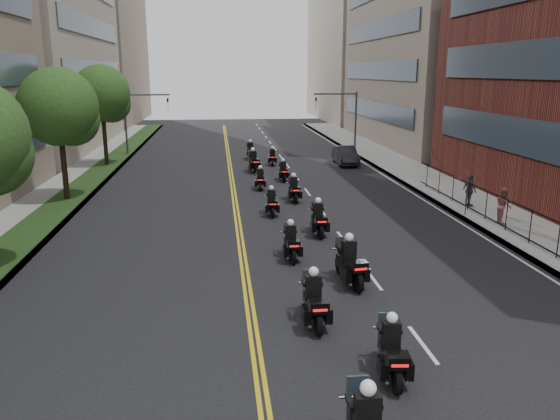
{
  "coord_description": "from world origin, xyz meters",
  "views": [
    {
      "loc": [
        -2.32,
        -8.29,
        7.4
      ],
      "look_at": [
        0.36,
        15.34,
        1.35
      ],
      "focal_mm": 35.0,
      "sensor_mm": 36.0,
      "label": 1
    }
  ],
  "objects_px": {
    "motorcycle_5": "(318,220)",
    "motorcycle_8": "(260,180)",
    "motorcycle_10": "(253,162)",
    "motorcycle_3": "(350,264)",
    "motorcycle_1": "(392,353)",
    "parked_sedan": "(345,155)",
    "motorcycle_4": "(291,243)",
    "motorcycle_9": "(283,172)",
    "motorcycle_6": "(272,203)",
    "motorcycle_12": "(251,152)",
    "pedestrian_c": "(470,190)",
    "pedestrian_b": "(504,205)",
    "motorcycle_2": "(314,302)",
    "motorcycle_11": "(272,158)",
    "motorcycle_7": "(294,190)"
  },
  "relations": [
    {
      "from": "motorcycle_5",
      "to": "motorcycle_8",
      "type": "bearing_deg",
      "value": 101.11
    },
    {
      "from": "motorcycle_8",
      "to": "motorcycle_10",
      "type": "relative_size",
      "value": 0.84
    },
    {
      "from": "motorcycle_3",
      "to": "motorcycle_1",
      "type": "bearing_deg",
      "value": -101.12
    },
    {
      "from": "parked_sedan",
      "to": "motorcycle_4",
      "type": "bearing_deg",
      "value": -106.2
    },
    {
      "from": "motorcycle_9",
      "to": "motorcycle_5",
      "type": "bearing_deg",
      "value": -90.29
    },
    {
      "from": "motorcycle_6",
      "to": "motorcycle_8",
      "type": "bearing_deg",
      "value": 91.59
    },
    {
      "from": "motorcycle_1",
      "to": "motorcycle_8",
      "type": "relative_size",
      "value": 1.08
    },
    {
      "from": "motorcycle_3",
      "to": "motorcycle_4",
      "type": "xyz_separation_m",
      "value": [
        -1.72,
        2.96,
        -0.1
      ]
    },
    {
      "from": "motorcycle_5",
      "to": "motorcycle_12",
      "type": "relative_size",
      "value": 1.01
    },
    {
      "from": "motorcycle_5",
      "to": "pedestrian_c",
      "type": "height_order",
      "value": "pedestrian_c"
    },
    {
      "from": "pedestrian_b",
      "to": "motorcycle_8",
      "type": "bearing_deg",
      "value": 61.62
    },
    {
      "from": "motorcycle_2",
      "to": "motorcycle_12",
      "type": "xyz_separation_m",
      "value": [
        0.03,
        31.99,
        -0.02
      ]
    },
    {
      "from": "parked_sedan",
      "to": "pedestrian_b",
      "type": "distance_m",
      "value": 19.21
    },
    {
      "from": "motorcycle_3",
      "to": "motorcycle_9",
      "type": "relative_size",
      "value": 1.19
    },
    {
      "from": "pedestrian_c",
      "to": "motorcycle_11",
      "type": "bearing_deg",
      "value": 18.9
    },
    {
      "from": "motorcycle_7",
      "to": "motorcycle_8",
      "type": "relative_size",
      "value": 1.07
    },
    {
      "from": "motorcycle_1",
      "to": "motorcycle_4",
      "type": "height_order",
      "value": "motorcycle_1"
    },
    {
      "from": "motorcycle_4",
      "to": "motorcycle_2",
      "type": "bearing_deg",
      "value": -91.74
    },
    {
      "from": "motorcycle_10",
      "to": "motorcycle_12",
      "type": "distance_m",
      "value": 6.18
    },
    {
      "from": "motorcycle_3",
      "to": "motorcycle_8",
      "type": "relative_size",
      "value": 1.2
    },
    {
      "from": "motorcycle_1",
      "to": "motorcycle_6",
      "type": "xyz_separation_m",
      "value": [
        -1.4,
        16.14,
        -0.04
      ]
    },
    {
      "from": "motorcycle_9",
      "to": "parked_sedan",
      "type": "relative_size",
      "value": 0.47
    },
    {
      "from": "motorcycle_5",
      "to": "motorcycle_3",
      "type": "bearing_deg",
      "value": -89.15
    },
    {
      "from": "pedestrian_b",
      "to": "motorcycle_12",
      "type": "bearing_deg",
      "value": 39.6
    },
    {
      "from": "motorcycle_3",
      "to": "motorcycle_11",
      "type": "bearing_deg",
      "value": 83.27
    },
    {
      "from": "motorcycle_8",
      "to": "motorcycle_9",
      "type": "bearing_deg",
      "value": 60.27
    },
    {
      "from": "motorcycle_9",
      "to": "motorcycle_12",
      "type": "bearing_deg",
      "value": 99.11
    },
    {
      "from": "motorcycle_2",
      "to": "motorcycle_1",
      "type": "bearing_deg",
      "value": -66.2
    },
    {
      "from": "motorcycle_3",
      "to": "motorcycle_6",
      "type": "distance_m",
      "value": 10.17
    },
    {
      "from": "motorcycle_3",
      "to": "motorcycle_5",
      "type": "height_order",
      "value": "motorcycle_3"
    },
    {
      "from": "pedestrian_b",
      "to": "motorcycle_2",
      "type": "bearing_deg",
      "value": 144.2
    },
    {
      "from": "motorcycle_2",
      "to": "motorcycle_6",
      "type": "height_order",
      "value": "motorcycle_2"
    },
    {
      "from": "motorcycle_5",
      "to": "parked_sedan",
      "type": "distance_m",
      "value": 20.17
    },
    {
      "from": "motorcycle_1",
      "to": "motorcycle_10",
      "type": "distance_m",
      "value": 28.97
    },
    {
      "from": "motorcycle_5",
      "to": "pedestrian_b",
      "type": "height_order",
      "value": "pedestrian_b"
    },
    {
      "from": "motorcycle_2",
      "to": "motorcycle_11",
      "type": "distance_m",
      "value": 28.92
    },
    {
      "from": "motorcycle_3",
      "to": "motorcycle_5",
      "type": "bearing_deg",
      "value": 82.93
    },
    {
      "from": "motorcycle_6",
      "to": "motorcycle_7",
      "type": "xyz_separation_m",
      "value": [
        1.6,
        3.02,
        0.04
      ]
    },
    {
      "from": "motorcycle_11",
      "to": "motorcycle_12",
      "type": "height_order",
      "value": "motorcycle_12"
    },
    {
      "from": "motorcycle_1",
      "to": "motorcycle_12",
      "type": "distance_m",
      "value": 35.14
    },
    {
      "from": "motorcycle_4",
      "to": "pedestrian_b",
      "type": "bearing_deg",
      "value": 17.57
    },
    {
      "from": "motorcycle_12",
      "to": "motorcycle_7",
      "type": "bearing_deg",
      "value": -89.54
    },
    {
      "from": "pedestrian_b",
      "to": "motorcycle_5",
      "type": "bearing_deg",
      "value": 105.96
    },
    {
      "from": "motorcycle_9",
      "to": "motorcycle_8",
      "type": "bearing_deg",
      "value": -124.74
    },
    {
      "from": "motorcycle_11",
      "to": "parked_sedan",
      "type": "bearing_deg",
      "value": 1.98
    },
    {
      "from": "motorcycle_8",
      "to": "motorcycle_9",
      "type": "xyz_separation_m",
      "value": [
        1.8,
        2.67,
        0.01
      ]
    },
    {
      "from": "parked_sedan",
      "to": "motorcycle_1",
      "type": "bearing_deg",
      "value": -98.89
    },
    {
      "from": "motorcycle_2",
      "to": "pedestrian_b",
      "type": "bearing_deg",
      "value": 40.66
    },
    {
      "from": "motorcycle_7",
      "to": "motorcycle_12",
      "type": "bearing_deg",
      "value": 94.84
    },
    {
      "from": "motorcycle_8",
      "to": "motorcycle_9",
      "type": "height_order",
      "value": "motorcycle_9"
    }
  ]
}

